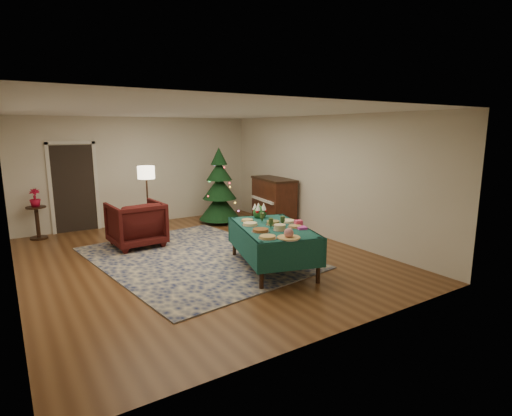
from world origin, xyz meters
TOP-DOWN VIEW (x-y plane):
  - room_shell at (0.00, 0.00)m, footprint 7.00×7.00m
  - doorway at (-1.60, 3.48)m, footprint 1.08×0.04m
  - rug at (-0.09, 0.06)m, footprint 3.72×4.58m
  - buffet_table at (0.82, -1.19)m, footprint 1.61×2.16m
  - platter_0 at (0.31, -1.78)m, footprint 0.29×0.29m
  - platter_1 at (0.59, -1.95)m, footprint 0.37×0.37m
  - platter_2 at (0.45, -1.38)m, footprint 0.30×0.30m
  - platter_3 at (0.77, -1.48)m, footprint 0.23×0.23m
  - platter_4 at (1.10, -1.46)m, footprint 0.25×0.25m
  - platter_5 at (0.54, -0.91)m, footprint 0.28×0.28m
  - platter_6 at (0.91, -1.09)m, footprint 0.26×0.26m
  - platter_7 at (1.24, -1.07)m, footprint 0.29×0.29m
  - platter_8 at (0.66, -0.62)m, footprint 0.24×0.24m
  - goblet_0 at (0.85, -0.83)m, footprint 0.08×0.08m
  - goblet_1 at (0.99, -1.26)m, footprint 0.08×0.08m
  - goblet_2 at (0.73, -1.27)m, footprint 0.08×0.08m
  - napkin_stack at (1.14, -1.59)m, footprint 0.19×0.19m
  - gift_box at (1.23, -1.39)m, footprint 0.15×0.15m
  - centerpiece at (1.03, -0.47)m, footprint 0.27×0.27m
  - armchair at (-0.77, 1.44)m, footprint 1.06×1.00m
  - floor_lamp at (-0.25, 2.28)m, footprint 0.38×0.38m
  - side_table at (-2.45, 3.20)m, footprint 0.41×0.41m
  - potted_plant at (-2.45, 3.20)m, footprint 0.22×0.39m
  - christmas_tree at (1.70, 2.44)m, footprint 1.29×1.29m
  - piano at (2.69, 1.42)m, footprint 0.83×1.47m

SIDE VIEW (x-z plane):
  - rug at x=-0.09m, z-range 0.00..0.02m
  - side_table at x=-2.45m, z-range -0.01..0.72m
  - armchair at x=-0.77m, z-range 0.00..1.04m
  - piano at x=2.69m, z-range -0.01..1.19m
  - buffet_table at x=0.82m, z-range 0.23..0.97m
  - platter_4 at x=1.10m, z-range 0.75..0.79m
  - platter_7 at x=1.24m, z-range 0.75..0.79m
  - platter_8 at x=0.66m, z-range 0.75..0.79m
  - napkin_stack at x=1.14m, z-range 0.75..0.79m
  - platter_0 at x=0.31m, z-range 0.75..0.79m
  - platter_2 at x=0.45m, z-range 0.75..0.80m
  - platter_5 at x=0.54m, z-range 0.75..0.80m
  - platter_6 at x=0.91m, z-range 0.75..0.82m
  - platter_3 at x=0.77m, z-range 0.75..0.85m
  - gift_box at x=1.23m, z-range 0.75..0.85m
  - platter_1 at x=0.59m, z-range 0.73..0.89m
  - goblet_0 at x=0.85m, z-range 0.75..0.93m
  - goblet_1 at x=0.99m, z-range 0.75..0.93m
  - goblet_2 at x=0.73m, z-range 0.75..0.93m
  - potted_plant at x=-2.45m, z-range 0.73..0.95m
  - christmas_tree at x=1.70m, z-range -0.10..1.85m
  - centerpiece at x=1.03m, z-range 0.72..1.03m
  - doorway at x=-1.60m, z-range 0.02..2.18m
  - floor_lamp at x=-0.25m, z-range 0.55..2.13m
  - room_shell at x=0.00m, z-range -2.15..4.85m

